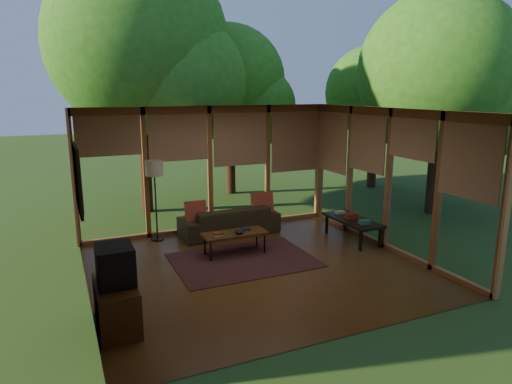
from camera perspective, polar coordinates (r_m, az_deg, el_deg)
name	(u,v)px	position (r m, az deg, el deg)	size (l,w,h in m)	color
floor	(257,268)	(8.01, 0.11, -9.51)	(5.50, 5.50, 0.00)	brown
ceiling	(257,110)	(7.43, 0.12, 10.16)	(5.50, 5.50, 0.00)	white
wall_left	(82,209)	(6.99, -20.97, -2.04)	(0.04, 5.00, 2.70)	beige
wall_front	(343,235)	(5.50, 10.78, -5.30)	(5.50, 0.04, 2.70)	beige
window_wall_back	(210,169)	(9.90, -5.77, 2.86)	(5.50, 0.12, 2.70)	#9C5B30
window_wall_right	(389,180)	(9.05, 16.24, 1.50)	(0.12, 5.00, 2.70)	#9C5B30
exterior_lawn	(359,168)	(18.68, 12.71, 3.00)	(40.00, 40.00, 0.00)	#2B481B
tree_nw	(139,44)	(11.70, -14.46, 17.47)	(4.32, 4.32, 6.25)	#3C2015
tree_ne	(229,82)	(13.47, -3.44, 13.58)	(3.24, 3.24, 4.88)	#3C2015
tree_se	(438,72)	(11.91, 21.84, 13.72)	(3.79, 3.79, 5.33)	#3C2015
tree_far	(371,93)	(14.66, 14.21, 11.93)	(2.79, 2.79, 4.35)	#3C2015
rug	(243,260)	(8.36, -1.58, -8.52)	(2.50, 1.77, 0.01)	maroon
sofa	(229,220)	(9.75, -3.35, -3.56)	(2.08, 0.81, 0.61)	#332A19
pillow_left	(196,212)	(9.41, -7.55, -2.44)	(0.42, 0.14, 0.42)	maroon
pillow_right	(262,203)	(9.91, 0.79, -1.43)	(0.47, 0.16, 0.47)	maroon
ct_book_lower	(218,235)	(8.37, -4.80, -5.38)	(0.18, 0.14, 0.03)	#B1A9A0
ct_book_upper	(218,233)	(8.36, -4.80, -5.18)	(0.18, 0.13, 0.03)	maroon
ct_book_side	(245,229)	(8.69, -1.33, -4.66)	(0.18, 0.14, 0.03)	black
ct_bowl	(239,232)	(8.45, -2.12, -5.01)	(0.16, 0.16, 0.07)	black
media_cabinet	(116,305)	(6.35, -17.05, -13.35)	(0.50, 1.00, 0.60)	#512F16
television	(115,265)	(6.13, -17.19, -8.69)	(0.45, 0.55, 0.50)	black
console_book_a	(365,222)	(9.19, 13.45, -3.69)	(0.21, 0.15, 0.08)	#376156
console_book_b	(351,216)	(9.53, 11.83, -2.92)	(0.24, 0.17, 0.11)	maroon
console_book_c	(340,212)	(9.85, 10.47, -2.52)	(0.19, 0.14, 0.05)	#B1A9A0
floor_lamp	(154,173)	(9.34, -12.60, 2.37)	(0.36, 0.36, 1.65)	black
coffee_table	(235,234)	(8.54, -2.68, -5.31)	(1.20, 0.50, 0.43)	#512F16
side_console	(353,221)	(9.52, 11.97, -3.57)	(0.60, 1.40, 0.46)	black
wall_painting	(78,179)	(8.32, -21.38, 1.58)	(0.06, 1.35, 1.15)	black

